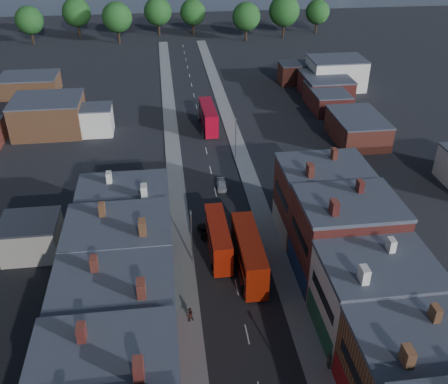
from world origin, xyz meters
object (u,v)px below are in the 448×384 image
object	(u,v)px
bus_0	(218,238)
car_3	(222,185)
ped_3	(329,361)
bus_1	(249,254)
car_2	(205,232)
ped_1	(190,314)
bus_2	(208,117)

from	to	relation	value
bus_0	car_3	distance (m)	18.26
bus_0	ped_3	distance (m)	23.06
bus_1	ped_3	bearing A→B (deg)	-71.30
car_2	ped_3	size ratio (longest dim) A/B	2.03
ped_1	ped_3	xyz separation A→B (m)	(14.04, -8.69, 0.04)
bus_2	car_3	size ratio (longest dim) A/B	3.08
bus_0	bus_2	xyz separation A→B (m)	(3.00, 43.26, 0.17)
car_2	car_3	xyz separation A→B (m)	(4.07, 13.25, 0.02)
bus_2	ped_1	distance (m)	56.23
bus_2	ped_1	world-z (taller)	bus_2
car_2	ped_3	distance (m)	27.86
car_2	car_3	size ratio (longest dim) A/B	1.01
bus_1	car_2	size ratio (longest dim) A/B	3.19
bus_1	bus_2	bearing A→B (deg)	90.48
car_2	ped_1	size ratio (longest dim) A/B	2.12
ped_1	bus_1	bearing A→B (deg)	-147.06
bus_0	bus_1	xyz separation A→B (m)	(3.51, -4.38, 0.32)
ped_1	ped_3	world-z (taller)	ped_3
bus_2	car_3	xyz separation A→B (m)	(-0.30, -25.31, -2.21)
bus_2	car_3	world-z (taller)	bus_2
bus_1	ped_1	size ratio (longest dim) A/B	6.78
ped_1	car_2	bearing A→B (deg)	-112.38
car_2	car_3	world-z (taller)	car_3
bus_0	car_3	xyz separation A→B (m)	(2.70, 17.94, -2.04)
bus_1	ped_1	bearing A→B (deg)	-136.30
car_3	ped_1	size ratio (longest dim) A/B	2.10
bus_1	car_2	world-z (taller)	bus_1
ped_3	car_3	bearing A→B (deg)	3.77
car_3	ped_1	distance (m)	31.27
bus_0	bus_2	size ratio (longest dim) A/B	0.94
car_3	ped_1	bearing A→B (deg)	-102.22
bus_0	ped_3	xyz separation A→B (m)	(9.20, -21.09, -1.52)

